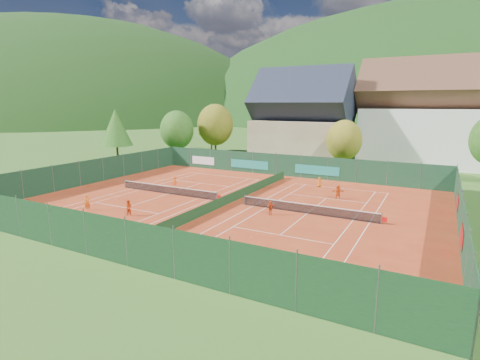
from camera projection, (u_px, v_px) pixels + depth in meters
name	position (u px, v px, depth m)	size (l,w,h in m)	color
ground	(231.00, 203.00, 37.74)	(600.00, 600.00, 0.00)	#2D581B
clay_pad	(231.00, 203.00, 37.73)	(40.00, 32.00, 0.01)	#9E3217
court_markings_left	(168.00, 194.00, 41.45)	(11.03, 23.83, 0.00)	white
court_markings_right	(307.00, 214.00, 34.01)	(11.03, 23.83, 0.00)	white
tennis_net_left	(169.00, 190.00, 41.28)	(13.30, 0.10, 1.02)	#59595B
tennis_net_right	(309.00, 209.00, 33.84)	(13.30, 0.10, 1.02)	#59595B
court_divider	(231.00, 198.00, 37.63)	(0.03, 28.80, 1.00)	#153B1C
fence_north	(285.00, 166.00, 51.44)	(40.00, 0.10, 3.00)	#143822
fence_south	(105.00, 238.00, 23.63)	(40.00, 0.04, 3.00)	#123218
fence_west	(92.00, 172.00, 46.72)	(0.04, 32.00, 3.00)	#13351F
fence_east	(461.00, 216.00, 28.19)	(0.09, 32.00, 3.00)	#163C24
chalet	(302.00, 123.00, 63.67)	(16.20, 12.00, 16.00)	tan
hotel_block_a	(428.00, 119.00, 59.86)	(21.60, 11.00, 17.25)	silver
tree_west_front	(177.00, 130.00, 64.12)	(5.72, 5.72, 8.69)	#4E371B
tree_west_mid	(215.00, 125.00, 67.30)	(6.44, 6.44, 9.78)	#4B2C1B
tree_west_back	(211.00, 119.00, 76.85)	(5.60, 5.60, 10.00)	#4C341B
tree_center	(344.00, 140.00, 52.97)	(5.01, 5.01, 7.60)	#422817
tree_west_side	(116.00, 128.00, 59.87)	(5.04, 5.04, 9.00)	#412B17
mountain_backdrop	(455.00, 184.00, 233.79)	(820.00, 530.00, 242.00)	black
ball_hopper	(319.00, 272.00, 21.05)	(0.34, 0.34, 0.80)	slate
loose_ball_0	(116.00, 200.00, 38.85)	(0.07, 0.07, 0.07)	#CCD833
loose_ball_1	(251.00, 237.00, 27.99)	(0.07, 0.07, 0.07)	#CCD833
loose_ball_2	(262.00, 199.00, 39.18)	(0.07, 0.07, 0.07)	#CCD833
loose_ball_3	(234.00, 186.00, 45.09)	(0.07, 0.07, 0.07)	#CCD833
loose_ball_4	(292.00, 218.00, 32.63)	(0.07, 0.07, 0.07)	#CCD833
player_left_near	(87.00, 202.00, 35.04)	(0.54, 0.35, 1.48)	orange
player_left_mid	(129.00, 208.00, 33.21)	(0.71, 0.56, 1.47)	#E14A14
player_left_far	(175.00, 182.00, 44.16)	(0.93, 0.54, 1.44)	#E95314
player_right_near	(270.00, 208.00, 33.49)	(0.78, 0.33, 1.34)	#D04312
player_right_far_a	(319.00, 182.00, 44.80)	(0.59, 0.38, 1.20)	orange
player_right_far_b	(338.00, 192.00, 39.12)	(1.40, 0.45, 1.51)	#E15114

